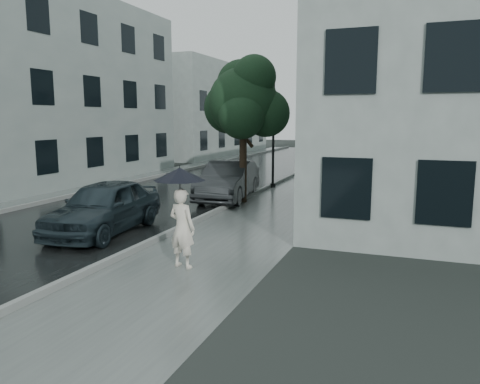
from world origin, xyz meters
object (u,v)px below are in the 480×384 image
at_px(pedestrian, 182,228).
at_px(car_far, 228,180).
at_px(street_tree, 244,101).
at_px(lamp_post, 271,122).
at_px(car_near, 104,207).

relative_size(pedestrian, car_far, 0.38).
relative_size(pedestrian, street_tree, 0.31).
xyz_separation_m(pedestrian, street_tree, (-1.55, 8.32, 3.03)).
distance_m(street_tree, lamp_post, 4.19).
bearing_deg(car_far, street_tree, -21.68).
xyz_separation_m(pedestrian, car_far, (-2.30, 8.52, -0.11)).
bearing_deg(pedestrian, car_near, -18.14).
bearing_deg(lamp_post, pedestrian, -74.64).
relative_size(street_tree, car_far, 1.19).
bearing_deg(car_near, pedestrian, -35.15).
bearing_deg(pedestrian, street_tree, -67.67).
bearing_deg(street_tree, car_near, -107.91).
xyz_separation_m(street_tree, lamp_post, (-0.15, 4.10, -0.84)).
xyz_separation_m(street_tree, car_near, (-2.02, -6.26, -3.16)).
relative_size(car_near, car_far, 0.95).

